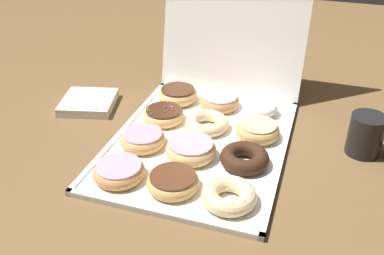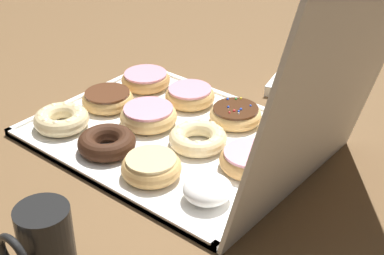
{
  "view_description": "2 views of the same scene",
  "coord_description": "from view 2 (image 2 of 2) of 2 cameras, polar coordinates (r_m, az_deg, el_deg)",
  "views": [
    {
      "loc": [
        0.26,
        -0.86,
        0.6
      ],
      "look_at": [
        -0.02,
        0.01,
        0.04
      ],
      "focal_mm": 40.02,
      "sensor_mm": 36.0,
      "label": 1
    },
    {
      "loc": [
        0.74,
        0.67,
        0.62
      ],
      "look_at": [
        -0.01,
        0.04,
        0.04
      ],
      "focal_mm": 53.49,
      "sensor_mm": 36.0,
      "label": 2
    }
  ],
  "objects": [
    {
      "name": "glazed_ring_donut_8",
      "position": [
        1.04,
        -4.07,
        -3.92
      ],
      "size": [
        0.11,
        0.11,
        0.04
      ],
      "color": "tan",
      "rests_on": "donut_box"
    },
    {
      "name": "powdered_filled_donut_11",
      "position": [
        0.98,
        1.56,
        -6.17
      ],
      "size": [
        0.09,
        0.09,
        0.04
      ],
      "color": "white",
      "rests_on": "donut_box"
    },
    {
      "name": "napkin_stack",
      "position": [
        1.39,
        11.08,
        4.22
      ],
      "size": [
        0.18,
        0.18,
        0.03
      ],
      "primitive_type": "cube",
      "rotation": [
        0.0,
        0.0,
        0.25
      ],
      "color": "white",
      "rests_on": "ground"
    },
    {
      "name": "ground_plane",
      "position": [
        1.18,
        -1.94,
        -1.11
      ],
      "size": [
        3.0,
        3.0,
        0.0
      ],
      "primitive_type": "plane",
      "color": "brown"
    },
    {
      "name": "chocolate_frosted_donut_9",
      "position": [
        1.15,
        9.28,
        -0.44
      ],
      "size": [
        0.11,
        0.11,
        0.04
      ],
      "color": "#E5B770",
      "rests_on": "donut_box"
    },
    {
      "name": "chocolate_frosted_donut_1",
      "position": [
        1.28,
        -8.31,
        2.9
      ],
      "size": [
        0.11,
        0.11,
        0.03
      ],
      "color": "tan",
      "rests_on": "donut_box"
    },
    {
      "name": "cruller_donut_7",
      "position": [
        1.13,
        0.72,
        -0.97
      ],
      "size": [
        0.12,
        0.12,
        0.03
      ],
      "color": "beige",
      "rests_on": "donut_box"
    },
    {
      "name": "donut_box",
      "position": [
        1.17,
        -1.95,
        -0.89
      ],
      "size": [
        0.42,
        0.55,
        0.01
      ],
      "color": "white",
      "rests_on": "ground"
    },
    {
      "name": "coffee_mug",
      "position": [
        0.88,
        -14.62,
        -10.57
      ],
      "size": [
        0.1,
        0.08,
        0.1
      ],
      "color": "black",
      "rests_on": "ground"
    },
    {
      "name": "pink_frosted_donut_4",
      "position": [
        1.2,
        -4.24,
        1.26
      ],
      "size": [
        0.12,
        0.12,
        0.04
      ],
      "color": "#E5B770",
      "rests_on": "donut_box"
    },
    {
      "name": "pink_frosted_donut_0",
      "position": [
        1.36,
        -4.64,
        4.81
      ],
      "size": [
        0.12,
        0.12,
        0.04
      ],
      "color": "tan",
      "rests_on": "donut_box"
    },
    {
      "name": "box_lid_open",
      "position": [
        0.89,
        14.59,
        5.6
      ],
      "size": [
        0.42,
        0.13,
        0.51
      ],
      "primitive_type": "cube",
      "rotation": [
        1.34,
        0.0,
        0.0
      ],
      "color": "white",
      "rests_on": "ground"
    },
    {
      "name": "sprinkle_donut_6",
      "position": [
        1.21,
        4.36,
        1.29
      ],
      "size": [
        0.11,
        0.11,
        0.04
      ],
      "color": "#E5B770",
      "rests_on": "donut_box"
    },
    {
      "name": "pink_frosted_donut_3",
      "position": [
        1.28,
        -0.21,
        3.23
      ],
      "size": [
        0.11,
        0.11,
        0.04
      ],
      "color": "tan",
      "rests_on": "donut_box"
    },
    {
      "name": "chocolate_cake_ring_donut_5",
      "position": [
        1.12,
        -8.49,
        -1.49
      ],
      "size": [
        0.11,
        0.11,
        0.04
      ],
      "color": "#381E11",
      "rests_on": "donut_box"
    },
    {
      "name": "pink_frosted_donut_10",
      "position": [
        1.07,
        5.92,
        -3.12
      ],
      "size": [
        0.11,
        0.11,
        0.04
      ],
      "color": "tan",
      "rests_on": "donut_box"
    },
    {
      "name": "cruller_donut_2",
      "position": [
        1.22,
        -12.9,
        0.85
      ],
      "size": [
        0.12,
        0.12,
        0.04
      ],
      "color": "beige",
      "rests_on": "donut_box"
    }
  ]
}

